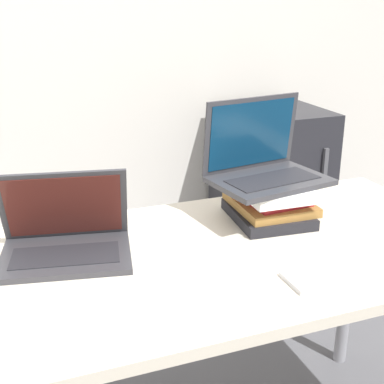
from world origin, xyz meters
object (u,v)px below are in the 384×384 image
(book_stack, at_px, (269,200))
(wireless_keyboard, at_px, (344,272))
(laptop_left, at_px, (65,239))
(laptop_on_books, at_px, (264,165))
(mini_fridge, at_px, (270,179))

(book_stack, relative_size, wireless_keyboard, 0.91)
(laptop_left, bearing_deg, book_stack, 2.84)
(laptop_left, height_order, book_stack, laptop_left)
(laptop_on_books, distance_m, wireless_keyboard, 0.43)
(mini_fridge, bearing_deg, laptop_left, -136.14)
(mini_fridge, bearing_deg, book_stack, -119.52)
(book_stack, distance_m, wireless_keyboard, 0.39)
(book_stack, bearing_deg, laptop_on_books, 131.76)
(laptop_on_books, bearing_deg, wireless_keyboard, -87.24)
(wireless_keyboard, bearing_deg, mini_fridge, 66.67)
(book_stack, height_order, laptop_on_books, laptop_on_books)
(laptop_left, relative_size, book_stack, 1.34)
(book_stack, height_order, wireless_keyboard, book_stack)
(laptop_left, distance_m, laptop_on_books, 0.62)
(book_stack, xyz_separation_m, wireless_keyboard, (0.00, -0.38, -0.05))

